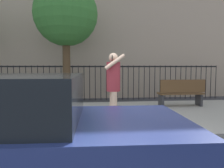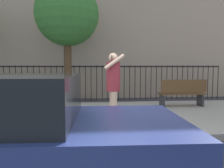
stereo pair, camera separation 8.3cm
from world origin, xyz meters
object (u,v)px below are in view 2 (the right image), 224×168
object	(u,v)px
pedestrian_on_phone	(113,82)
street_bench	(182,92)
parked_hatchback	(3,139)
street_tree_near	(67,15)

from	to	relation	value
pedestrian_on_phone	street_bench	size ratio (longest dim) A/B	1.08
parked_hatchback	pedestrian_on_phone	xyz separation A→B (m)	(1.58, 2.80, 0.46)
parked_hatchback	street_tree_near	distance (m)	7.01
pedestrian_on_phone	street_bench	world-z (taller)	pedestrian_on_phone
street_tree_near	parked_hatchback	bearing A→B (deg)	-91.12
pedestrian_on_phone	street_tree_near	size ratio (longest dim) A/B	0.36
street_bench	street_tree_near	bearing A→B (deg)	157.96
parked_hatchback	pedestrian_on_phone	bearing A→B (deg)	60.54
parked_hatchback	street_tree_near	world-z (taller)	street_tree_near
parked_hatchback	pedestrian_on_phone	distance (m)	3.25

